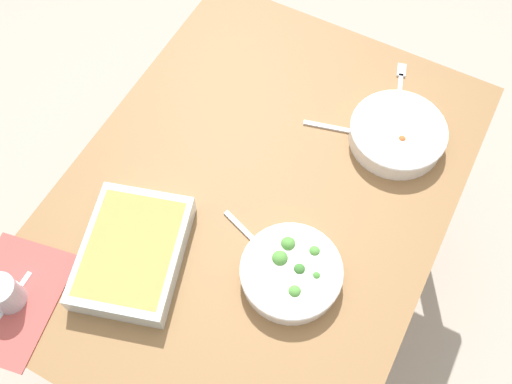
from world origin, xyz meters
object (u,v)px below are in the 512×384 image
Objects in this scene: broccoli_bowl at (291,272)px; spoon_by_stew at (346,130)px; stew_bowl at (397,134)px; spoon_by_broccoli at (258,244)px; drink_cup at (5,294)px; fork_on_table at (400,85)px; baking_dish at (132,252)px.

spoon_by_stew is at bearing 6.45° from broccoli_bowl.
stew_bowl is 1.44× the size of spoon_by_broccoli.
spoon_by_stew is (0.77, -0.48, -0.03)m from drink_cup.
spoon_by_stew is at bearing -31.96° from drink_cup.
drink_cup is at bearing 143.00° from stew_bowl.
stew_bowl is 0.47m from broccoli_bowl.
broccoli_bowl is 1.33× the size of spoon_by_stew.
spoon_by_stew is 0.22m from fork_on_table.
stew_bowl is at bearing -37.00° from drink_cup.
fork_on_table is at bearing -1.97° from broccoli_bowl.
baking_dish is at bearing 152.28° from spoon_by_stew.
fork_on_table is at bearing -25.40° from baking_dish.
broccoli_bowl reaches higher than spoon_by_stew.
spoon_by_stew and spoon_by_broccoli have the same top height.
fork_on_table is at bearing -11.82° from spoon_by_broccoli.
baking_dish is 0.84m from fork_on_table.
spoon_by_stew is 1.02× the size of spoon_by_broccoli.
baking_dish is 4.13× the size of drink_cup.
broccoli_bowl is at bearing 170.71° from stew_bowl.
spoon_by_stew is at bearing -27.72° from baking_dish.
spoon_by_broccoli is (0.16, -0.24, -0.03)m from baking_dish.
spoon_by_broccoli reaches higher than fork_on_table.
baking_dish is 2.05× the size of spoon_by_broccoli.
baking_dish reaches higher than fork_on_table.
drink_cup reaches higher than fork_on_table.
fork_on_table is at bearing 16.96° from stew_bowl.
broccoli_bowl is 0.43m from spoon_by_stew.
fork_on_table is at bearing -18.73° from spoon_by_stew.
broccoli_bowl is 0.64m from fork_on_table.
broccoli_bowl is at bearing 178.03° from fork_on_table.
spoon_by_broccoli is 0.61m from fork_on_table.
baking_dish is at bearing 144.71° from stew_bowl.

